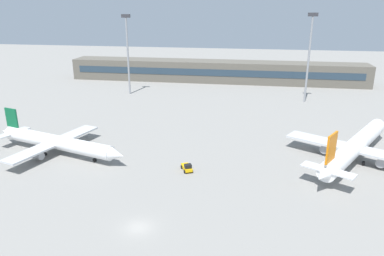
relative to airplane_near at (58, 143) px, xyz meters
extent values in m
plane|color=gray|center=(26.95, 14.59, -2.78)|extent=(400.00, 400.00, 0.00)
cube|color=#5B564C|center=(26.95, 88.53, 1.72)|extent=(128.33, 12.00, 9.00)
cube|color=#263847|center=(26.95, 82.48, 2.17)|extent=(121.92, 0.16, 2.80)
cylinder|color=white|center=(-0.23, 0.07, 0.03)|extent=(30.30, 11.82, 3.23)
cone|color=white|center=(15.86, -4.70, 0.03)|extent=(4.29, 3.96, 3.07)
cone|color=white|center=(-16.16, 4.79, 0.03)|extent=(3.75, 3.09, 2.26)
cube|color=#0C5933|center=(-13.69, 4.06, 3.99)|extent=(3.68, 1.36, 4.68)
cube|color=silver|center=(-13.94, 4.13, 0.20)|extent=(4.71, 8.84, 0.20)
cube|color=silver|center=(-1.04, 0.31, -0.22)|extent=(11.18, 25.64, 0.43)
cylinder|color=gray|center=(-2.49, -4.59, -1.42)|extent=(3.10, 2.41, 1.70)
cylinder|color=gray|center=(0.41, 5.21, -1.42)|extent=(3.10, 2.41, 1.70)
cylinder|color=black|center=(10.06, -2.98, -2.35)|extent=(0.91, 0.57, 0.85)
cylinder|color=black|center=(-2.49, -1.57, -2.35)|extent=(0.91, 0.57, 0.85)
cylinder|color=black|center=(-1.23, 2.67, -2.35)|extent=(0.91, 0.57, 0.85)
cylinder|color=white|center=(66.36, 7.75, 0.48)|extent=(21.06, 32.68, 3.76)
cone|color=white|center=(76.11, 24.61, 0.48)|extent=(5.16, 5.36, 3.57)
cone|color=white|center=(56.70, -8.95, 0.48)|extent=(4.16, 4.57, 2.63)
cube|color=orange|center=(58.20, -6.37, 5.08)|extent=(2.48, 3.94, 5.44)
cube|color=silver|center=(58.05, -6.62, 0.68)|extent=(9.94, 7.34, 0.24)
cube|color=silver|center=(65.87, 6.90, 0.19)|extent=(28.04, 18.95, 0.49)
cylinder|color=gray|center=(71.00, 3.93, -1.21)|extent=(3.29, 3.73, 1.98)
cylinder|color=gray|center=(60.73, 9.86, -1.21)|extent=(3.29, 3.73, 1.98)
cylinder|color=black|center=(72.59, 18.53, -2.28)|extent=(0.84, 1.05, 0.99)
cylinder|color=black|center=(67.59, 4.75, -2.28)|extent=(0.84, 1.05, 0.99)
cylinder|color=black|center=(63.15, 7.33, -2.28)|extent=(0.84, 1.05, 0.99)
cube|color=#F2B20C|center=(30.71, -3.91, -2.13)|extent=(2.94, 3.89, 0.60)
cube|color=black|center=(31.11, -4.71, -1.48)|extent=(1.74, 1.61, 0.90)
cylinder|color=black|center=(30.55, -5.33, -2.43)|extent=(0.54, 0.74, 0.70)
cylinder|color=black|center=(31.95, -4.64, -2.43)|extent=(0.54, 0.74, 0.70)
cylinder|color=black|center=(29.48, -3.18, -2.43)|extent=(0.54, 0.74, 0.70)
cylinder|color=black|center=(30.88, -2.49, -2.43)|extent=(0.54, 0.74, 0.70)
cylinder|color=gray|center=(-2.95, 59.71, 11.24)|extent=(0.70, 0.70, 28.04)
cube|color=#333338|center=(-2.95, 59.71, 25.87)|extent=(3.20, 0.80, 1.20)
cylinder|color=gray|center=(61.65, 58.27, 11.65)|extent=(0.70, 0.70, 28.86)
cube|color=#333338|center=(61.65, 58.27, 26.68)|extent=(3.20, 0.80, 1.20)
camera|label=1|loc=(43.26, -72.35, 30.21)|focal=34.42mm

